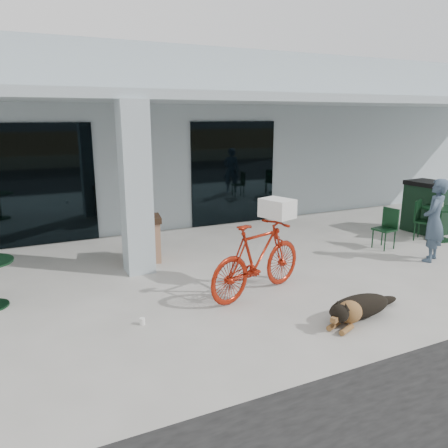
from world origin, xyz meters
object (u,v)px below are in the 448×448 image
wheeled_bin (428,207)px  person (434,220)px  bicycle (258,259)px  cafe_chair_far_a (425,221)px  trash_receptacle (147,239)px  dog (359,305)px  cafe_table_far (440,224)px  cafe_chair_far_b (384,229)px

wheeled_bin → person: bearing=-142.8°
bicycle → cafe_chair_far_a: size_ratio=2.16×
cafe_chair_far_a → trash_receptacle: cafe_chair_far_a is taller
dog → person: size_ratio=0.72×
trash_receptacle → cafe_table_far: bearing=-12.2°
cafe_chair_far_b → person: (0.23, -1.03, 0.39)m
cafe_table_far → trash_receptacle: (-6.58, 1.43, 0.08)m
wheeled_bin → cafe_chair_far_b: bearing=-168.6°
cafe_chair_far_b → wheeled_bin: 2.13m
cafe_table_far → cafe_chair_far_a: size_ratio=0.88×
dog → person: bearing=2.0°
dog → wheeled_bin: (4.90, 3.04, 0.44)m
cafe_chair_far_b → person: 1.13m
bicycle → trash_receptacle: bearing=8.0°
cafe_chair_far_a → person: size_ratio=0.56×
dog → cafe_chair_far_a: 4.90m
dog → person: person is taller
dog → cafe_table_far: (4.53, 2.37, 0.19)m
bicycle → cafe_chair_far_b: size_ratio=2.29×
cafe_chair_far_b → bicycle: bearing=-82.4°
person → wheeled_bin: 2.44m
dog → cafe_chair_far_a: (4.20, 2.50, 0.27)m
wheeled_bin → cafe_chair_far_a: bearing=-147.4°
cafe_chair_far_b → wheeled_bin: wheeled_bin is taller
cafe_chair_far_a → bicycle: bearing=166.8°
cafe_chair_far_a → cafe_chair_far_b: size_ratio=1.06×
dog → wheeled_bin: 5.79m
cafe_chair_far_a → wheeled_bin: 0.90m
trash_receptacle → wheeled_bin: bearing=-6.2°
cafe_chair_far_b → dog: bearing=-57.5°
person → trash_receptacle: 5.70m
trash_receptacle → person: bearing=-25.0°
cafe_chair_far_a → wheeled_bin: size_ratio=0.73×
cafe_table_far → wheeled_bin: 0.81m
cafe_table_far → person: (-1.43, -0.97, 0.44)m
cafe_chair_far_a → person: person is taller
cafe_chair_far_b → trash_receptacle: (-4.93, 1.37, 0.02)m
cafe_table_far → wheeled_bin: wheeled_bin is taller
cafe_table_far → person: 1.78m
bicycle → person: 4.00m
cafe_chair_far_b → trash_receptacle: size_ratio=0.96×
dog → trash_receptacle: 4.33m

